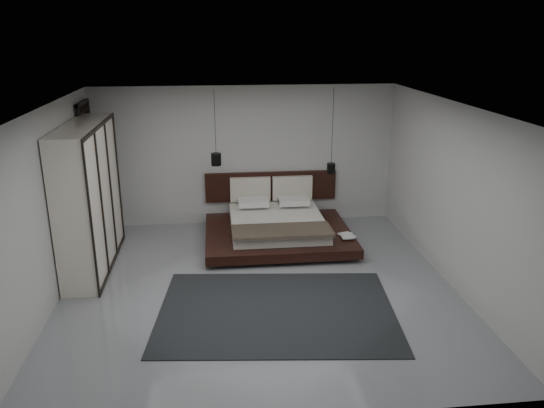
{
  "coord_description": "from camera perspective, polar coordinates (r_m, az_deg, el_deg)",
  "views": [
    {
      "loc": [
        -0.62,
        -7.43,
        3.83
      ],
      "look_at": [
        0.34,
        1.2,
        0.96
      ],
      "focal_mm": 35.0,
      "sensor_mm": 36.0,
      "label": 1
    }
  ],
  "objects": [
    {
      "name": "wall_back",
      "position": [
        10.73,
        -2.87,
        5.19
      ],
      "size": [
        6.0,
        0.0,
        6.0
      ],
      "primitive_type": "plane",
      "rotation": [
        1.57,
        0.0,
        0.0
      ],
      "color": "#B6B6B3",
      "rests_on": "floor"
    },
    {
      "name": "lattice_screen",
      "position": [
        10.47,
        -19.03,
        3.3
      ],
      "size": [
        0.05,
        0.9,
        2.6
      ],
      "primitive_type": "cube",
      "color": "black",
      "rests_on": "floor"
    },
    {
      "name": "wall_front",
      "position": [
        5.09,
        1.43,
        -10.17
      ],
      "size": [
        6.0,
        0.0,
        6.0
      ],
      "primitive_type": "plane",
      "rotation": [
        -1.57,
        0.0,
        0.0
      ],
      "color": "#B6B6B3",
      "rests_on": "floor"
    },
    {
      "name": "pendant_left",
      "position": [
        10.03,
        -6.03,
        4.82
      ],
      "size": [
        0.19,
        0.19,
        1.41
      ],
      "color": "black",
      "rests_on": "ceiling"
    },
    {
      "name": "rug",
      "position": [
        7.72,
        0.5,
        -11.39
      ],
      "size": [
        3.56,
        2.71,
        0.01
      ],
      "primitive_type": "cube",
      "rotation": [
        0.0,
        0.0,
        -0.1
      ],
      "color": "black",
      "rests_on": "floor"
    },
    {
      "name": "book_upper",
      "position": [
        9.63,
        7.44,
        -3.43
      ],
      "size": [
        0.25,
        0.33,
        0.02
      ],
      "primitive_type": "imported",
      "rotation": [
        0.0,
        0.0,
        -0.08
      ],
      "color": "#99724C",
      "rests_on": "book_lower"
    },
    {
      "name": "pendant_right",
      "position": [
        10.33,
        6.37,
        3.9
      ],
      "size": [
        0.16,
        0.16,
        1.63
      ],
      "color": "black",
      "rests_on": "ceiling"
    },
    {
      "name": "wall_right",
      "position": [
        8.62,
        18.81,
        0.93
      ],
      "size": [
        0.0,
        6.0,
        6.0
      ],
      "primitive_type": "plane",
      "rotation": [
        1.57,
        0.0,
        -1.57
      ],
      "color": "#B6B6B3",
      "rests_on": "floor"
    },
    {
      "name": "wall_left",
      "position": [
        8.17,
        -22.94,
        -0.47
      ],
      "size": [
        0.0,
        6.0,
        6.0
      ],
      "primitive_type": "plane",
      "rotation": [
        1.57,
        0.0,
        1.57
      ],
      "color": "#B6B6B3",
      "rests_on": "floor"
    },
    {
      "name": "ceiling",
      "position": [
        7.53,
        -1.58,
        10.44
      ],
      "size": [
        6.0,
        6.0,
        0.0
      ],
      "primitive_type": "plane",
      "rotation": [
        3.14,
        0.0,
        0.0
      ],
      "color": "white",
      "rests_on": "wall_back"
    },
    {
      "name": "wardrobe",
      "position": [
        9.19,
        -19.12,
        0.66
      ],
      "size": [
        0.58,
        2.45,
        2.4
      ],
      "color": "#EFE4D0",
      "rests_on": "floor"
    },
    {
      "name": "bed",
      "position": [
        10.06,
        0.53,
        -2.35
      ],
      "size": [
        2.69,
        2.35,
        1.06
      ],
      "color": "black",
      "rests_on": "floor"
    },
    {
      "name": "book_lower",
      "position": [
        9.67,
        7.5,
        -3.51
      ],
      "size": [
        0.33,
        0.38,
        0.03
      ],
      "primitive_type": "imported",
      "rotation": [
        0.0,
        0.0,
        0.33
      ],
      "color": "#99724C",
      "rests_on": "bed"
    },
    {
      "name": "floor",
      "position": [
        8.38,
        -1.41,
        -8.88
      ],
      "size": [
        6.0,
        6.0,
        0.0
      ],
      "primitive_type": "plane",
      "color": "gray",
      "rests_on": "ground"
    }
  ]
}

